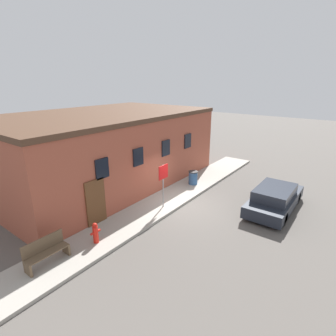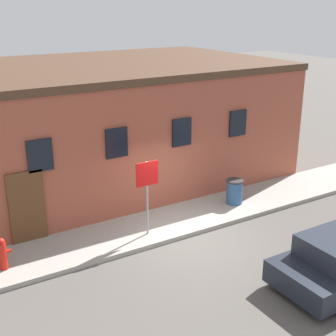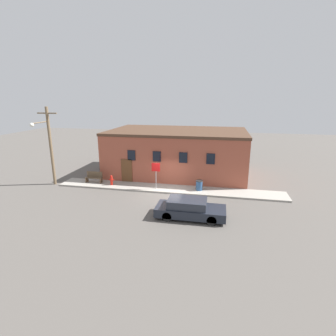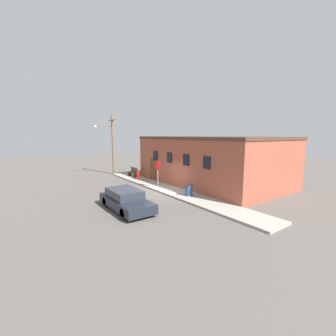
# 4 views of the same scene
# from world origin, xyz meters

# --- Properties ---
(ground_plane) EXTENTS (80.00, 80.00, 0.00)m
(ground_plane) POSITION_xyz_m (0.00, 0.00, 0.00)
(ground_plane) COLOR #56514C
(sidewalk) EXTENTS (19.04, 2.03, 0.14)m
(sidewalk) POSITION_xyz_m (0.00, 1.02, 0.07)
(sidewalk) COLOR #9E998E
(sidewalk) RESTS_ON ground
(brick_building) EXTENTS (13.20, 8.03, 4.40)m
(brick_building) POSITION_xyz_m (-0.05, 5.98, 2.20)
(brick_building) COLOR #9E4C38
(brick_building) RESTS_ON ground
(fire_hydrant) EXTENTS (0.44, 0.21, 0.86)m
(fire_hydrant) POSITION_xyz_m (-4.98, 0.84, 0.57)
(fire_hydrant) COLOR red
(fire_hydrant) RESTS_ON sidewalk
(stop_sign) EXTENTS (0.70, 0.06, 2.22)m
(stop_sign) POSITION_xyz_m (-0.95, 0.61, 1.69)
(stop_sign) COLOR gray
(stop_sign) RESTS_ON sidewalk
(bench) EXTENTS (1.48, 0.44, 0.96)m
(bench) POSITION_xyz_m (-6.79, 1.22, 0.59)
(bench) COLOR brown
(bench) RESTS_ON sidewalk
(trash_bin) EXTENTS (0.57, 0.57, 0.83)m
(trash_bin) POSITION_xyz_m (2.59, 1.04, 0.55)
(trash_bin) COLOR #2D517F
(trash_bin) RESTS_ON sidewalk
(utility_pole) EXTENTS (1.80, 2.26, 6.76)m
(utility_pole) POSITION_xyz_m (-10.19, 0.26, 3.69)
(utility_pole) COLOR brown
(utility_pole) RESTS_ON ground
(parked_car) EXTENTS (4.45, 1.81, 1.24)m
(parked_car) POSITION_xyz_m (2.39, -3.87, 0.60)
(parked_car) COLOR black
(parked_car) RESTS_ON ground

